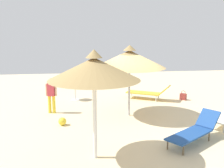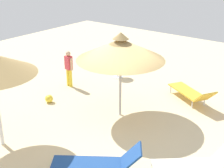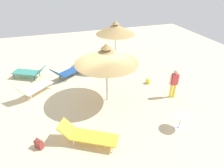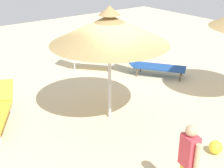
{
  "view_description": "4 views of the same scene",
  "coord_description": "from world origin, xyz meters",
  "px_view_note": "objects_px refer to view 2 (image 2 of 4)",
  "views": [
    {
      "loc": [
        9.87,
        -2.25,
        3.43
      ],
      "look_at": [
        0.18,
        -0.98,
        1.48
      ],
      "focal_mm": 42.96,
      "sensor_mm": 36.0,
      "label": 1
    },
    {
      "loc": [
        7.34,
        5.54,
        5.18
      ],
      "look_at": [
        -0.39,
        -0.43,
        1.12
      ],
      "focal_mm": 51.06,
      "sensor_mm": 36.0,
      "label": 2
    },
    {
      "loc": [
        -8.23,
        2.07,
        5.61
      ],
      "look_at": [
        -0.62,
        -0.41,
        0.92
      ],
      "focal_mm": 31.64,
      "sensor_mm": 36.0,
      "label": 3
    },
    {
      "loc": [
        -4.95,
        -6.04,
        4.08
      ],
      "look_at": [
        -0.51,
        -0.27,
        0.97
      ],
      "focal_mm": 51.1,
      "sensor_mm": 36.0,
      "label": 4
    }
  ],
  "objects_px": {
    "person_standing_far_right": "(69,67)",
    "beach_ball": "(49,99)",
    "parasol_umbrella_near_left": "(121,49)",
    "lounge_chair_front": "(195,163)",
    "side_table_round": "(118,68)",
    "lounge_chair_edge": "(192,93)",
    "lounge_chair_near_right": "(98,162)"
  },
  "relations": [
    {
      "from": "lounge_chair_front",
      "to": "lounge_chair_edge",
      "type": "bearing_deg",
      "value": -154.24
    },
    {
      "from": "lounge_chair_front",
      "to": "lounge_chair_near_right",
      "type": "distance_m",
      "value": 2.36
    },
    {
      "from": "side_table_round",
      "to": "beach_ball",
      "type": "distance_m",
      "value": 3.69
    },
    {
      "from": "lounge_chair_near_right",
      "to": "side_table_round",
      "type": "height_order",
      "value": "lounge_chair_near_right"
    },
    {
      "from": "parasol_umbrella_near_left",
      "to": "beach_ball",
      "type": "relative_size",
      "value": 9.76
    },
    {
      "from": "lounge_chair_near_right",
      "to": "beach_ball",
      "type": "distance_m",
      "value": 4.67
    },
    {
      "from": "lounge_chair_edge",
      "to": "lounge_chair_near_right",
      "type": "distance_m",
      "value": 5.38
    },
    {
      "from": "beach_ball",
      "to": "parasol_umbrella_near_left",
      "type": "bearing_deg",
      "value": 107.49
    },
    {
      "from": "parasol_umbrella_near_left",
      "to": "lounge_chair_front",
      "type": "relative_size",
      "value": 1.54
    },
    {
      "from": "lounge_chair_near_right",
      "to": "person_standing_far_right",
      "type": "height_order",
      "value": "person_standing_far_right"
    },
    {
      "from": "person_standing_far_right",
      "to": "beach_ball",
      "type": "bearing_deg",
      "value": 17.75
    },
    {
      "from": "lounge_chair_front",
      "to": "side_table_round",
      "type": "xyz_separation_m",
      "value": [
        -4.34,
        -5.6,
        0.04
      ]
    },
    {
      "from": "lounge_chair_front",
      "to": "person_standing_far_right",
      "type": "bearing_deg",
      "value": -109.22
    },
    {
      "from": "parasol_umbrella_near_left",
      "to": "lounge_chair_near_right",
      "type": "height_order",
      "value": "parasol_umbrella_near_left"
    },
    {
      "from": "lounge_chair_near_right",
      "to": "side_table_round",
      "type": "xyz_separation_m",
      "value": [
        -5.75,
        -3.7,
        0.05
      ]
    },
    {
      "from": "parasol_umbrella_near_left",
      "to": "beach_ball",
      "type": "xyz_separation_m",
      "value": [
        0.84,
        -2.66,
        -2.19
      ]
    },
    {
      "from": "beach_ball",
      "to": "lounge_chair_edge",
      "type": "bearing_deg",
      "value": 128.3
    },
    {
      "from": "lounge_chair_edge",
      "to": "person_standing_far_right",
      "type": "relative_size",
      "value": 1.45
    },
    {
      "from": "parasol_umbrella_near_left",
      "to": "person_standing_far_right",
      "type": "bearing_deg",
      "value": -103.49
    },
    {
      "from": "side_table_round",
      "to": "person_standing_far_right",
      "type": "bearing_deg",
      "value": -25.46
    },
    {
      "from": "lounge_chair_front",
      "to": "side_table_round",
      "type": "distance_m",
      "value": 7.08
    },
    {
      "from": "lounge_chair_front",
      "to": "parasol_umbrella_near_left",
      "type": "bearing_deg",
      "value": -114.21
    },
    {
      "from": "person_standing_far_right",
      "to": "side_table_round",
      "type": "xyz_separation_m",
      "value": [
        -2.05,
        0.98,
        -0.4
      ]
    },
    {
      "from": "person_standing_far_right",
      "to": "beach_ball",
      "type": "relative_size",
      "value": 5.11
    },
    {
      "from": "lounge_chair_front",
      "to": "lounge_chair_near_right",
      "type": "xyz_separation_m",
      "value": [
        1.41,
        -1.9,
        -0.01
      ]
    },
    {
      "from": "parasol_umbrella_near_left",
      "to": "lounge_chair_edge",
      "type": "relative_size",
      "value": 1.32
    },
    {
      "from": "parasol_umbrella_near_left",
      "to": "side_table_round",
      "type": "height_order",
      "value": "parasol_umbrella_near_left"
    },
    {
      "from": "parasol_umbrella_near_left",
      "to": "person_standing_far_right",
      "type": "distance_m",
      "value": 3.58
    },
    {
      "from": "person_standing_far_right",
      "to": "lounge_chair_front",
      "type": "bearing_deg",
      "value": 70.78
    },
    {
      "from": "lounge_chair_edge",
      "to": "lounge_chair_front",
      "type": "bearing_deg",
      "value": 25.76
    },
    {
      "from": "lounge_chair_edge",
      "to": "lounge_chair_near_right",
      "type": "relative_size",
      "value": 1.01
    },
    {
      "from": "side_table_round",
      "to": "beach_ball",
      "type": "height_order",
      "value": "side_table_round"
    }
  ]
}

